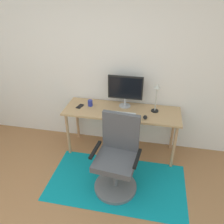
{
  "coord_description": "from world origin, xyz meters",
  "views": [
    {
      "loc": [
        0.85,
        -1.05,
        2.41
      ],
      "look_at": [
        0.32,
        1.6,
        0.86
      ],
      "focal_mm": 35.92,
      "sensor_mm": 36.0,
      "label": 1
    }
  ],
  "objects": [
    {
      "name": "wall_back",
      "position": [
        0.0,
        2.2,
        1.3
      ],
      "size": [
        6.0,
        0.1,
        2.6
      ],
      "primitive_type": "cube",
      "color": "white",
      "rests_on": "ground"
    },
    {
      "name": "area_rug",
      "position": [
        0.48,
        1.15,
        0.0
      ],
      "size": [
        1.88,
        1.0,
        0.01
      ],
      "primitive_type": "cube",
      "color": "#0C8696",
      "rests_on": "ground"
    },
    {
      "name": "desk",
      "position": [
        0.42,
        1.85,
        0.69
      ],
      "size": [
        1.74,
        0.57,
        0.76
      ],
      "color": "tan",
      "rests_on": "ground"
    },
    {
      "name": "monitor",
      "position": [
        0.44,
        1.99,
        1.06
      ],
      "size": [
        0.52,
        0.18,
        0.49
      ],
      "color": "#B2B2B7",
      "rests_on": "desk"
    },
    {
      "name": "keyboard",
      "position": [
        0.42,
        1.71,
        0.77
      ],
      "size": [
        0.43,
        0.13,
        0.02
      ],
      "primitive_type": "cube",
      "color": "white",
      "rests_on": "desk"
    },
    {
      "name": "computer_mouse",
      "position": [
        0.78,
        1.69,
        0.78
      ],
      "size": [
        0.06,
        0.1,
        0.03
      ],
      "primitive_type": "ellipsoid",
      "color": "black",
      "rests_on": "desk"
    },
    {
      "name": "coffee_cup",
      "position": [
        -0.09,
        1.9,
        0.81
      ],
      "size": [
        0.07,
        0.07,
        0.09
      ],
      "primitive_type": "cylinder",
      "color": "navy",
      "rests_on": "desk"
    },
    {
      "name": "cell_phone",
      "position": [
        -0.24,
        1.84,
        0.77
      ],
      "size": [
        0.1,
        0.15,
        0.01
      ],
      "primitive_type": "cube",
      "rotation": [
        0.0,
        0.0,
        -0.24
      ],
      "color": "black",
      "rests_on": "desk"
    },
    {
      "name": "desk_lamp",
      "position": [
        0.9,
        1.92,
        1.05
      ],
      "size": [
        0.11,
        0.11,
        0.44
      ],
      "color": "black",
      "rests_on": "desk"
    },
    {
      "name": "office_chair",
      "position": [
        0.48,
        1.11,
        0.43
      ],
      "size": [
        0.62,
        0.57,
        1.05
      ],
      "rotation": [
        0.0,
        0.0,
        -0.11
      ],
      "color": "slate",
      "rests_on": "ground"
    }
  ]
}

